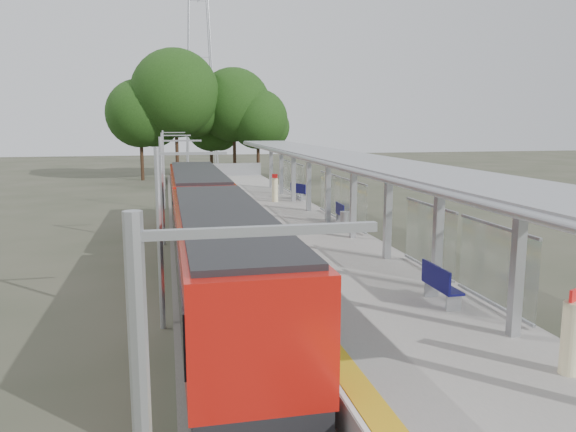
# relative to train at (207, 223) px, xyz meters

# --- Properties ---
(ground) EXTENTS (200.00, 200.00, 0.00)m
(ground) POSITION_rel_train_xyz_m (4.50, -13.20, -2.05)
(ground) COLOR #474438
(ground) RESTS_ON ground
(trackbed) EXTENTS (3.00, 70.00, 0.24)m
(trackbed) POSITION_rel_train_xyz_m (-0.00, 6.80, -1.93)
(trackbed) COLOR #59544C
(trackbed) RESTS_ON ground
(platform) EXTENTS (6.00, 50.00, 1.00)m
(platform) POSITION_rel_train_xyz_m (4.50, 6.80, -1.55)
(platform) COLOR gray
(platform) RESTS_ON ground
(tactile_strip) EXTENTS (0.60, 50.00, 0.02)m
(tactile_strip) POSITION_rel_train_xyz_m (1.95, 6.80, -1.04)
(tactile_strip) COLOR gold
(tactile_strip) RESTS_ON platform
(end_fence) EXTENTS (6.00, 0.10, 1.20)m
(end_fence) POSITION_rel_train_xyz_m (4.50, 31.75, -0.45)
(end_fence) COLOR #9EA0A5
(end_fence) RESTS_ON platform
(train) EXTENTS (2.74, 27.60, 3.62)m
(train) POSITION_rel_train_xyz_m (0.00, 0.00, 0.00)
(train) COLOR black
(train) RESTS_ON ground
(canopy) EXTENTS (3.27, 38.00, 3.66)m
(canopy) POSITION_rel_train_xyz_m (6.11, 2.99, 2.15)
(canopy) COLOR #9EA0A5
(canopy) RESTS_ON platform
(pylon) EXTENTS (8.00, 4.00, 38.00)m
(pylon) POSITION_rel_train_xyz_m (3.50, 59.80, 16.95)
(pylon) COLOR #9EA0A5
(pylon) RESTS_ON ground
(tree_cluster) EXTENTS (19.39, 12.61, 13.77)m
(tree_cluster) POSITION_rel_train_xyz_m (2.06, 39.65, 5.80)
(tree_cluster) COLOR #382316
(tree_cluster) RESTS_ON ground
(catenary_masts) EXTENTS (2.08, 48.16, 5.40)m
(catenary_masts) POSITION_rel_train_xyz_m (-1.72, 5.80, 0.86)
(catenary_masts) COLOR #9EA0A5
(catenary_masts) RESTS_ON ground
(bench_near) EXTENTS (0.50, 1.65, 1.13)m
(bench_near) POSITION_rel_train_xyz_m (5.88, -8.60, -0.46)
(bench_near) COLOR #121053
(bench_near) RESTS_ON platform
(bench_mid) EXTENTS (0.53, 1.54, 1.04)m
(bench_mid) POSITION_rel_train_xyz_m (7.11, 4.32, -0.51)
(bench_mid) COLOR #121053
(bench_mid) RESTS_ON platform
(bench_far) EXTENTS (1.12, 1.63, 1.08)m
(bench_far) POSITION_rel_train_xyz_m (7.11, 13.59, -0.49)
(bench_far) COLOR #121053
(bench_far) RESTS_ON platform
(info_pillar_near) EXTENTS (0.40, 0.40, 1.79)m
(info_pillar_near) POSITION_rel_train_xyz_m (6.37, -13.29, -0.28)
(info_pillar_near) COLOR beige
(info_pillar_near) RESTS_ON platform
(info_pillar_far) EXTENTS (0.41, 0.41, 1.80)m
(info_pillar_far) POSITION_rel_train_xyz_m (5.29, 12.92, -0.27)
(info_pillar_far) COLOR beige
(info_pillar_far) RESTS_ON platform
(litter_bin) EXTENTS (0.54, 0.54, 0.92)m
(litter_bin) POSITION_rel_train_xyz_m (6.64, 2.42, -0.59)
(litter_bin) COLOR #9EA0A5
(litter_bin) RESTS_ON platform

